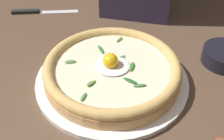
# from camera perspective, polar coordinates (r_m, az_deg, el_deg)

# --- Properties ---
(ground_plane) EXTENTS (2.40, 2.40, 0.03)m
(ground_plane) POSITION_cam_1_polar(r_m,az_deg,el_deg) (0.60, -1.57, -5.25)
(ground_plane) COLOR brown
(ground_plane) RESTS_ON ground
(pizza_plate) EXTENTS (0.34, 0.34, 0.01)m
(pizza_plate) POSITION_cam_1_polar(r_m,az_deg,el_deg) (0.61, 0.00, -1.87)
(pizza_plate) COLOR white
(pizza_plate) RESTS_ON ground
(pizza) EXTENTS (0.30, 0.30, 0.06)m
(pizza) POSITION_cam_1_polar(r_m,az_deg,el_deg) (0.59, -0.00, 0.16)
(pizza) COLOR tan
(pizza) RESTS_ON pizza_plate
(table_knife) EXTENTS (0.21, 0.07, 0.01)m
(table_knife) POSITION_cam_1_polar(r_m,az_deg,el_deg) (0.91, -15.92, 11.77)
(table_knife) COLOR silver
(table_knife) RESTS_ON ground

